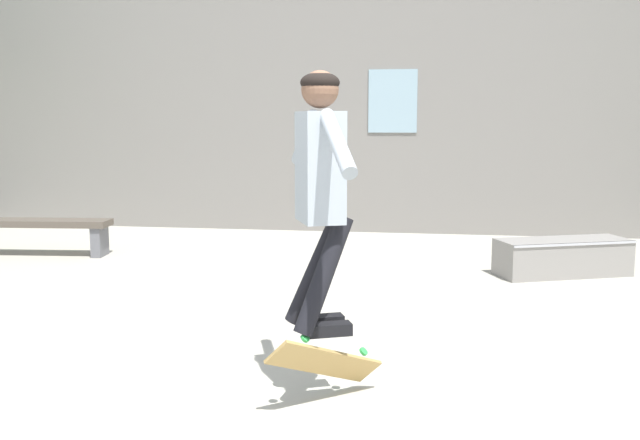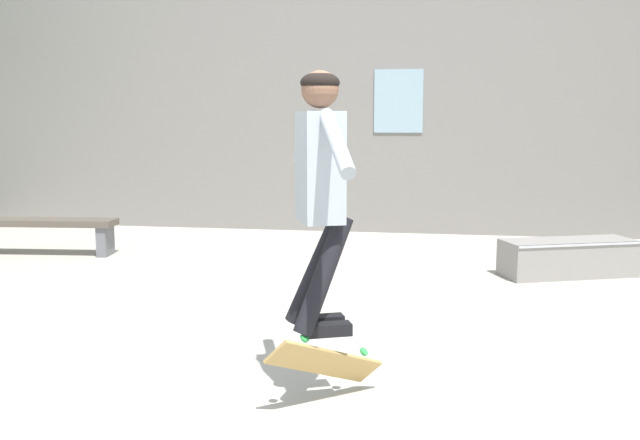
% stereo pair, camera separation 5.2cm
% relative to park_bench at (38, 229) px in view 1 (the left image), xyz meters
% --- Properties ---
extents(building_backdrop, '(15.84, 0.52, 5.58)m').
position_rel_park_bench_xyz_m(building_backdrop, '(4.41, 2.64, 1.85)').
color(building_backdrop, gray).
rests_on(building_backdrop, ground_plane).
extents(park_bench, '(1.81, 0.53, 0.44)m').
position_rel_park_bench_xyz_m(park_bench, '(0.00, 0.00, 0.00)').
color(park_bench, brown).
rests_on(park_bench, ground_plane).
extents(skate_ledge, '(1.49, 0.98, 0.39)m').
position_rel_park_bench_xyz_m(skate_ledge, '(6.16, -0.19, -0.13)').
color(skate_ledge, gray).
rests_on(skate_ledge, ground_plane).
extents(skater, '(0.56, 1.20, 1.49)m').
position_rel_park_bench_xyz_m(skater, '(4.14, -4.02, 0.99)').
color(skater, '#9EA8B2').
extents(skateboard_flipping, '(0.62, 0.61, 0.44)m').
position_rel_park_bench_xyz_m(skateboard_flipping, '(4.17, -4.05, -0.07)').
color(skateboard_flipping, '#AD894C').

